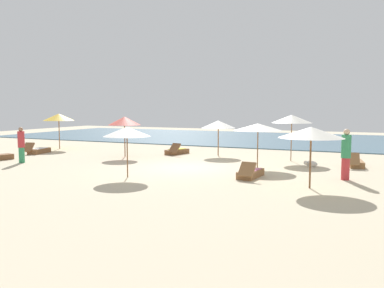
{
  "coord_description": "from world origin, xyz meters",
  "views": [
    {
      "loc": [
        7.58,
        -16.1,
        2.74
      ],
      "look_at": [
        0.37,
        -0.2,
        1.1
      ],
      "focal_mm": 37.38,
      "sensor_mm": 36.0,
      "label": 1
    }
  ],
  "objects_px": {
    "umbrella_3": "(258,127)",
    "lounger_5": "(38,150)",
    "umbrella_4": "(311,132)",
    "umbrella_1": "(59,117)",
    "person_1": "(21,145)",
    "umbrella_6": "(292,119)",
    "umbrella_0": "(218,124)",
    "person_0": "(346,154)",
    "umbrella_5": "(127,132)",
    "lounger_1": "(250,173)",
    "lounger_4": "(355,163)",
    "lounger_3": "(177,151)",
    "dog": "(311,164)",
    "umbrella_2": "(125,121)"
  },
  "relations": [
    {
      "from": "umbrella_3",
      "to": "lounger_5",
      "type": "distance_m",
      "value": 13.24
    },
    {
      "from": "umbrella_3",
      "to": "umbrella_4",
      "type": "xyz_separation_m",
      "value": [
        2.82,
        -3.76,
        0.06
      ]
    },
    {
      "from": "umbrella_1",
      "to": "person_1",
      "type": "bearing_deg",
      "value": -63.05
    },
    {
      "from": "umbrella_4",
      "to": "umbrella_6",
      "type": "relative_size",
      "value": 0.93
    },
    {
      "from": "umbrella_0",
      "to": "umbrella_3",
      "type": "xyz_separation_m",
      "value": [
        3.16,
        -3.37,
        0.08
      ]
    },
    {
      "from": "umbrella_6",
      "to": "person_0",
      "type": "relative_size",
      "value": 1.21
    },
    {
      "from": "umbrella_1",
      "to": "person_0",
      "type": "xyz_separation_m",
      "value": [
        17.63,
        -4.1,
        -1.08
      ]
    },
    {
      "from": "lounger_5",
      "to": "person_0",
      "type": "relative_size",
      "value": 0.93
    },
    {
      "from": "umbrella_4",
      "to": "umbrella_5",
      "type": "xyz_separation_m",
      "value": [
        -6.78,
        -0.73,
        -0.11
      ]
    },
    {
      "from": "lounger_1",
      "to": "umbrella_4",
      "type": "bearing_deg",
      "value": -25.25
    },
    {
      "from": "lounger_4",
      "to": "lounger_1",
      "type": "bearing_deg",
      "value": -127.55
    },
    {
      "from": "umbrella_5",
      "to": "lounger_1",
      "type": "relative_size",
      "value": 1.12
    },
    {
      "from": "lounger_3",
      "to": "dog",
      "type": "bearing_deg",
      "value": -14.41
    },
    {
      "from": "umbrella_4",
      "to": "lounger_4",
      "type": "relative_size",
      "value": 1.23
    },
    {
      "from": "umbrella_1",
      "to": "lounger_5",
      "type": "xyz_separation_m",
      "value": [
        0.69,
        -2.51,
        -1.88
      ]
    },
    {
      "from": "umbrella_4",
      "to": "person_1",
      "type": "xyz_separation_m",
      "value": [
        -13.72,
        0.49,
        -1.0
      ]
    },
    {
      "from": "umbrella_1",
      "to": "person_0",
      "type": "relative_size",
      "value": 1.19
    },
    {
      "from": "lounger_4",
      "to": "umbrella_0",
      "type": "bearing_deg",
      "value": 169.48
    },
    {
      "from": "lounger_4",
      "to": "umbrella_6",
      "type": "bearing_deg",
      "value": 166.14
    },
    {
      "from": "lounger_1",
      "to": "person_1",
      "type": "distance_m",
      "value": 11.37
    },
    {
      "from": "umbrella_4",
      "to": "lounger_3",
      "type": "relative_size",
      "value": 1.21
    },
    {
      "from": "dog",
      "to": "umbrella_3",
      "type": "bearing_deg",
      "value": -155.22
    },
    {
      "from": "umbrella_6",
      "to": "umbrella_4",
      "type": "bearing_deg",
      "value": -74.28
    },
    {
      "from": "umbrella_3",
      "to": "person_1",
      "type": "relative_size",
      "value": 1.25
    },
    {
      "from": "lounger_5",
      "to": "person_0",
      "type": "distance_m",
      "value": 17.03
    },
    {
      "from": "person_1",
      "to": "dog",
      "type": "relative_size",
      "value": 2.64
    },
    {
      "from": "umbrella_4",
      "to": "lounger_3",
      "type": "distance_m",
      "value": 10.9
    },
    {
      "from": "umbrella_5",
      "to": "umbrella_6",
      "type": "height_order",
      "value": "umbrella_6"
    },
    {
      "from": "umbrella_6",
      "to": "lounger_4",
      "type": "distance_m",
      "value": 3.7
    },
    {
      "from": "umbrella_6",
      "to": "person_0",
      "type": "xyz_separation_m",
      "value": [
        2.83,
        -4.39,
        -1.15
      ]
    },
    {
      "from": "person_0",
      "to": "umbrella_5",
      "type": "bearing_deg",
      "value": -159.59
    },
    {
      "from": "umbrella_2",
      "to": "dog",
      "type": "relative_size",
      "value": 3.33
    },
    {
      "from": "umbrella_4",
      "to": "person_1",
      "type": "relative_size",
      "value": 1.24
    },
    {
      "from": "umbrella_0",
      "to": "person_1",
      "type": "xyz_separation_m",
      "value": [
        -7.74,
        -6.64,
        -0.87
      ]
    },
    {
      "from": "umbrella_3",
      "to": "umbrella_6",
      "type": "height_order",
      "value": "umbrella_6"
    },
    {
      "from": "umbrella_0",
      "to": "person_0",
      "type": "distance_m",
      "value": 8.59
    },
    {
      "from": "umbrella_2",
      "to": "umbrella_4",
      "type": "distance_m",
      "value": 11.35
    },
    {
      "from": "umbrella_5",
      "to": "lounger_1",
      "type": "distance_m",
      "value": 5.03
    },
    {
      "from": "person_0",
      "to": "umbrella_1",
      "type": "bearing_deg",
      "value": 166.9
    },
    {
      "from": "umbrella_1",
      "to": "umbrella_5",
      "type": "bearing_deg",
      "value": -35.31
    },
    {
      "from": "umbrella_2",
      "to": "lounger_1",
      "type": "xyz_separation_m",
      "value": [
        8.03,
        -3.38,
        -1.79
      ]
    },
    {
      "from": "umbrella_6",
      "to": "dog",
      "type": "bearing_deg",
      "value": -55.57
    },
    {
      "from": "lounger_3",
      "to": "umbrella_2",
      "type": "bearing_deg",
      "value": -132.14
    },
    {
      "from": "umbrella_3",
      "to": "lounger_3",
      "type": "relative_size",
      "value": 1.22
    },
    {
      "from": "umbrella_3",
      "to": "lounger_4",
      "type": "xyz_separation_m",
      "value": [
        4.02,
        2.04,
        -1.66
      ]
    },
    {
      "from": "umbrella_2",
      "to": "dog",
      "type": "xyz_separation_m",
      "value": [
        9.79,
        0.26,
        -1.8
      ]
    },
    {
      "from": "umbrella_3",
      "to": "umbrella_6",
      "type": "distance_m",
      "value": 2.97
    },
    {
      "from": "lounger_5",
      "to": "umbrella_1",
      "type": "bearing_deg",
      "value": 105.43
    },
    {
      "from": "umbrella_2",
      "to": "umbrella_6",
      "type": "bearing_deg",
      "value": 13.38
    },
    {
      "from": "umbrella_4",
      "to": "lounger_5",
      "type": "relative_size",
      "value": 1.21
    }
  ]
}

